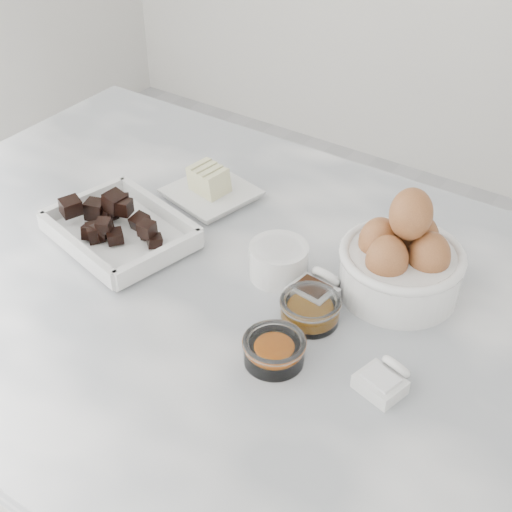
{
  "coord_description": "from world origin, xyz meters",
  "views": [
    {
      "loc": [
        0.46,
        -0.61,
        1.57
      ],
      "look_at": [
        0.02,
        0.03,
        0.98
      ],
      "focal_mm": 50.0,
      "sensor_mm": 36.0,
      "label": 1
    }
  ],
  "objects": [
    {
      "name": "honey_bowl",
      "position": [
        0.13,
        -0.0,
        0.96
      ],
      "size": [
        0.08,
        0.08,
        0.04
      ],
      "color": "white",
      "rests_on": "marble_slab"
    },
    {
      "name": "zest_bowl",
      "position": [
        0.13,
        -0.09,
        0.96
      ],
      "size": [
        0.08,
        0.08,
        0.03
      ],
      "color": "white",
      "rests_on": "marble_slab"
    },
    {
      "name": "marble_slab",
      "position": [
        0.0,
        0.0,
        0.92
      ],
      "size": [
        1.2,
        0.8,
        0.04
      ],
      "primitive_type": "cube",
      "color": "white",
      "rests_on": "cabinet"
    },
    {
      "name": "butter_plate",
      "position": [
        -0.16,
        0.16,
        0.96
      ],
      "size": [
        0.15,
        0.15,
        0.05
      ],
      "color": "white",
      "rests_on": "marble_slab"
    },
    {
      "name": "egg_bowl",
      "position": [
        0.2,
        0.12,
        0.99
      ],
      "size": [
        0.17,
        0.17,
        0.16
      ],
      "color": "white",
      "rests_on": "marble_slab"
    },
    {
      "name": "vanilla_spoon",
      "position": [
        0.11,
        0.04,
        0.96
      ],
      "size": [
        0.06,
        0.08,
        0.05
      ],
      "color": "white",
      "rests_on": "marble_slab"
    },
    {
      "name": "cabinet",
      "position": [
        0.0,
        0.0,
        0.45
      ],
      "size": [
        1.1,
        0.7,
        0.9
      ],
      "primitive_type": "cube",
      "color": "beige",
      "rests_on": "ground"
    },
    {
      "name": "chocolate_dish",
      "position": [
        -0.2,
        -0.01,
        0.96
      ],
      "size": [
        0.24,
        0.21,
        0.06
      ],
      "color": "white",
      "rests_on": "marble_slab"
    },
    {
      "name": "sugar_ramekin",
      "position": [
        0.04,
        0.05,
        0.97
      ],
      "size": [
        0.08,
        0.08,
        0.05
      ],
      "color": "white",
      "rests_on": "marble_slab"
    },
    {
      "name": "salt_spoon",
      "position": [
        0.26,
        -0.05,
        0.95
      ],
      "size": [
        0.06,
        0.07,
        0.04
      ],
      "color": "white",
      "rests_on": "marble_slab"
    }
  ]
}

